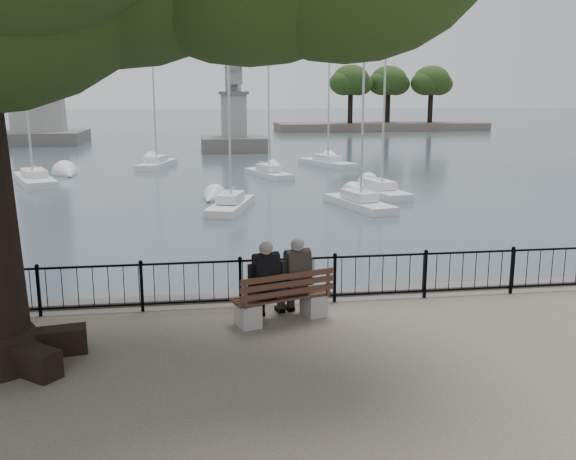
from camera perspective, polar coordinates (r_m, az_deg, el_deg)
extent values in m
cube|color=#54514B|center=(14.25, -0.30, -7.86)|extent=(200.00, 0.40, 1.20)
plane|color=#314049|center=(113.40, -7.61, 9.34)|extent=(260.00, 260.00, 0.00)
cube|color=black|center=(13.33, 0.00, -2.61)|extent=(22.00, 0.04, 0.04)
cube|color=black|center=(13.57, 0.00, -6.00)|extent=(22.00, 0.04, 0.04)
cube|color=gray|center=(12.34, -3.57, -7.53)|extent=(0.51, 0.58, 0.45)
cube|color=gray|center=(12.92, 2.29, -6.60)|extent=(0.51, 0.58, 0.45)
cube|color=#3B2116|center=(12.53, -0.57, -5.91)|extent=(2.04, 1.12, 0.04)
cube|color=#3B2116|center=(12.18, 0.03, -4.84)|extent=(1.89, 0.64, 0.44)
cube|color=black|center=(12.35, -2.14, -5.55)|extent=(0.47, 0.43, 0.26)
cube|color=black|center=(12.13, -1.92, -3.84)|extent=(0.54, 0.40, 0.66)
sphere|color=tan|center=(12.05, -2.02, -1.69)|extent=(0.25, 0.25, 0.25)
ellipsoid|color=slate|center=(12.01, -1.97, -1.54)|extent=(0.26, 0.26, 0.22)
cube|color=black|center=(12.75, -2.71, -6.77)|extent=(0.48, 0.56, 0.49)
cube|color=black|center=(12.62, 0.63, -5.15)|extent=(0.47, 0.43, 0.26)
cube|color=black|center=(12.40, 0.88, -3.47)|extent=(0.54, 0.40, 0.66)
sphere|color=tan|center=(12.32, 0.80, -1.36)|extent=(0.25, 0.25, 0.25)
ellipsoid|color=slate|center=(12.29, 0.86, -1.22)|extent=(0.26, 0.26, 0.22)
cube|color=black|center=(13.01, -0.01, -6.36)|extent=(0.48, 0.56, 0.49)
cube|color=#54514B|center=(74.18, -21.19, 7.66)|extent=(9.26, 9.26, 1.40)
cone|color=gray|center=(74.33, -21.90, 16.52)|extent=(5.92, 5.92, 22.22)
cube|color=#54514B|center=(60.57, -4.80, 7.60)|extent=(6.06, 6.06, 1.40)
cube|color=gray|center=(60.42, -4.85, 9.98)|extent=(2.22, 2.62, 4.04)
cube|color=#54514B|center=(60.38, -4.88, 12.03)|extent=(2.62, 3.02, 0.30)
cube|color=gray|center=(60.69, -4.92, 12.84)|extent=(1.31, 2.22, 1.41)
cube|color=gray|center=(59.69, -4.87, 13.54)|extent=(1.51, 1.01, 1.62)
sphere|color=gray|center=(59.33, -4.86, 14.62)|extent=(1.72, 1.72, 1.72)
cube|color=silver|center=(30.01, -5.12, 1.98)|extent=(2.64, 4.91, 0.53)
cube|color=silver|center=(29.93, -5.14, 2.93)|extent=(1.49, 2.13, 0.39)
cylinder|color=#B6B7BB|center=(29.28, -5.27, 11.57)|extent=(0.11, 0.11, 9.40)
cube|color=silver|center=(30.62, 6.34, 2.16)|extent=(2.57, 5.07, 0.54)
cube|color=silver|center=(30.54, 6.37, 3.08)|extent=(1.48, 2.18, 0.41)
cylinder|color=#B6B7BB|center=(29.90, 6.70, 11.34)|extent=(0.11, 0.11, 9.18)
cube|color=silver|center=(34.51, 8.16, 3.24)|extent=(2.22, 5.12, 0.55)
cube|color=silver|center=(34.44, 8.19, 4.06)|extent=(1.34, 2.16, 0.41)
cylinder|color=#B6B7BB|center=(33.86, 8.51, 10.21)|extent=(0.11, 0.11, 7.80)
cube|color=silver|center=(41.43, -21.59, 3.99)|extent=(3.78, 6.36, 0.68)
cube|color=silver|center=(41.37, -21.64, 4.67)|extent=(2.06, 2.79, 0.51)
cylinder|color=#B6B7BB|center=(40.80, -22.50, 13.86)|extent=(0.14, 0.14, 13.65)
cube|color=silver|center=(41.72, -1.74, 4.89)|extent=(2.83, 4.97, 0.53)
cube|color=silver|center=(41.66, -1.75, 5.57)|extent=(1.56, 2.17, 0.40)
cylinder|color=#B6B7BB|center=(41.12, -1.74, 12.12)|extent=(0.11, 0.11, 9.91)
cube|color=silver|center=(47.90, 3.49, 5.81)|extent=(3.60, 5.74, 0.62)
cube|color=silver|center=(47.85, 3.50, 6.41)|extent=(1.93, 2.53, 0.46)
cylinder|color=#B6B7BB|center=(47.31, 3.65, 12.19)|extent=(0.12, 0.12, 10.05)
cube|color=silver|center=(48.09, -11.56, 5.62)|extent=(2.88, 5.49, 0.59)
cube|color=silver|center=(48.03, -11.59, 6.21)|extent=(1.63, 2.37, 0.44)
cylinder|color=#B6B7BB|center=(47.52, -11.92, 13.32)|extent=(0.12, 0.12, 12.29)
cube|color=#595046|center=(94.30, 8.21, 9.08)|extent=(30.00, 8.00, 1.20)
cylinder|color=black|center=(90.96, 5.55, 10.61)|extent=(0.70, 0.70, 4.00)
ellipsoid|color=#1E3513|center=(90.94, 5.60, 13.13)|extent=(5.20, 5.20, 4.16)
cylinder|color=black|center=(94.50, 8.85, 10.58)|extent=(0.70, 0.70, 4.00)
ellipsoid|color=#1E3513|center=(94.48, 8.93, 13.00)|extent=(5.20, 5.20, 4.16)
cylinder|color=black|center=(95.50, 12.52, 10.45)|extent=(0.70, 0.70, 4.00)
ellipsoid|color=#1E3513|center=(95.49, 12.64, 12.85)|extent=(5.20, 5.20, 4.16)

